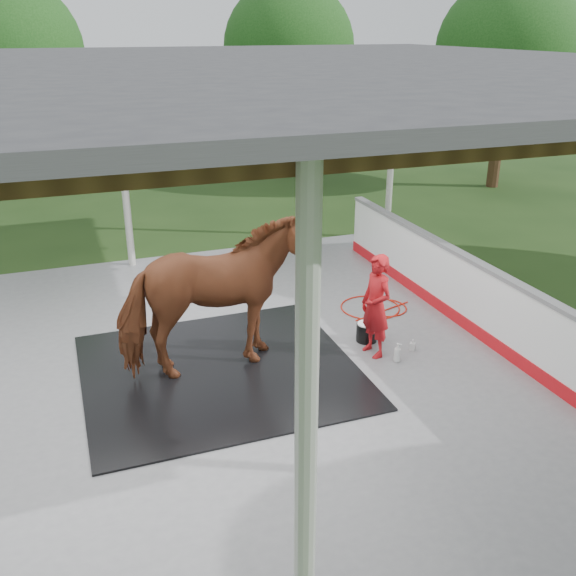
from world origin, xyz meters
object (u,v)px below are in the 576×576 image
object	(u,v)px
handler	(376,306)
wash_bucket	(367,332)
horse	(216,298)
dasher_board	(469,295)

from	to	relation	value
handler	wash_bucket	size ratio (longest dim) A/B	4.86
horse	wash_bucket	distance (m)	2.52
handler	horse	bearing A→B (deg)	-106.69
horse	handler	xyz separation A→B (m)	(2.24, -0.26, -0.35)
wash_bucket	handler	bearing A→B (deg)	-101.68
handler	wash_bucket	xyz separation A→B (m)	(0.08, 0.40, -0.61)
horse	wash_bucket	xyz separation A→B (m)	(2.32, 0.14, -0.96)
horse	handler	size ratio (longest dim) A/B	1.69
dasher_board	wash_bucket	xyz separation A→B (m)	(-1.70, 0.11, -0.39)
dasher_board	horse	distance (m)	4.06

